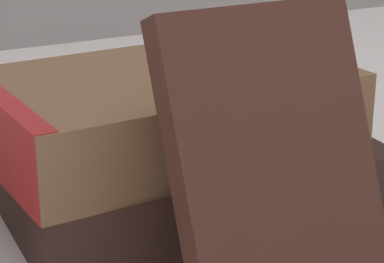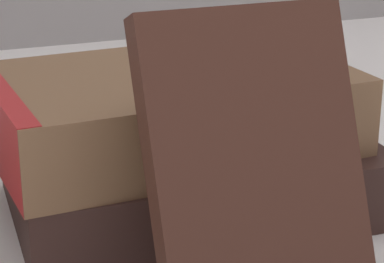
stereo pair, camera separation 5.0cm
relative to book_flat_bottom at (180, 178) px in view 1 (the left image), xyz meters
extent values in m
plane|color=white|center=(-0.04, -0.03, -0.02)|extent=(3.00, 3.00, 0.00)
cube|color=#331E19|center=(0.01, 0.00, 0.00)|extent=(0.22, 0.15, 0.04)
cube|color=olive|center=(-0.10, 0.00, 0.00)|extent=(0.02, 0.14, 0.04)
cube|color=brown|center=(-0.01, 0.00, 0.04)|extent=(0.21, 0.14, 0.05)
cube|color=#B22323|center=(-0.11, 0.00, 0.04)|extent=(0.02, 0.13, 0.05)
cube|color=#422319|center=(0.00, -0.11, 0.05)|extent=(0.10, 0.07, 0.14)
cylinder|color=white|center=(0.03, -0.02, 0.07)|extent=(0.06, 0.06, 0.01)
torus|color=silver|center=(0.03, -0.02, 0.07)|extent=(0.06, 0.06, 0.01)
sphere|color=silver|center=(0.03, 0.01, 0.07)|extent=(0.01, 0.01, 0.01)
torus|color=#4C3828|center=(-0.03, 0.14, -0.02)|extent=(0.04, 0.04, 0.00)
cylinder|color=#4C3828|center=(-0.06, 0.13, -0.02)|extent=(0.02, 0.00, 0.00)
camera|label=1|loc=(-0.20, -0.40, 0.20)|focal=75.00mm
camera|label=2|loc=(-0.16, -0.42, 0.20)|focal=75.00mm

